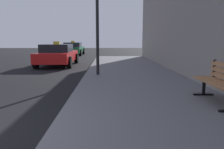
% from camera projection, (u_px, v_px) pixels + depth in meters
% --- Properties ---
extents(sidewalk, '(4.00, 32.00, 0.15)m').
position_uv_depth(sidewalk, '(187.00, 147.00, 3.00)').
color(sidewalk, '#5B5B60').
rests_on(sidewalk, ground_plane).
extents(bench, '(0.52, 1.54, 0.89)m').
position_uv_depth(bench, '(221.00, 80.00, 4.78)').
color(bench, '#9E6B42').
rests_on(bench, sidewalk).
extents(car_red, '(2.04, 4.14, 1.43)m').
position_uv_depth(car_red, '(58.00, 55.00, 13.07)').
color(car_red, red).
rests_on(car_red, ground_plane).
extents(car_green, '(1.97, 4.24, 1.43)m').
position_uv_depth(car_green, '(73.00, 49.00, 22.23)').
color(car_green, '#196638').
rests_on(car_green, ground_plane).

